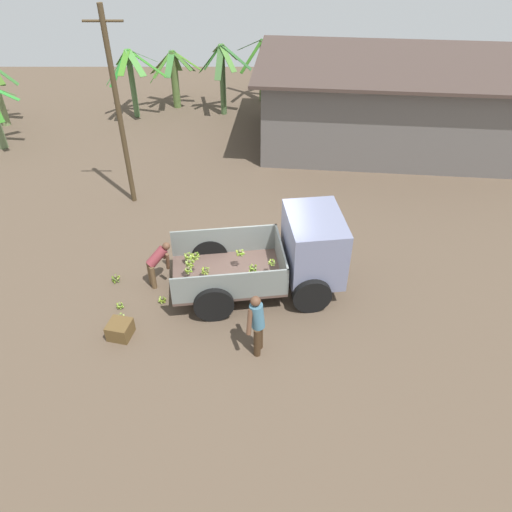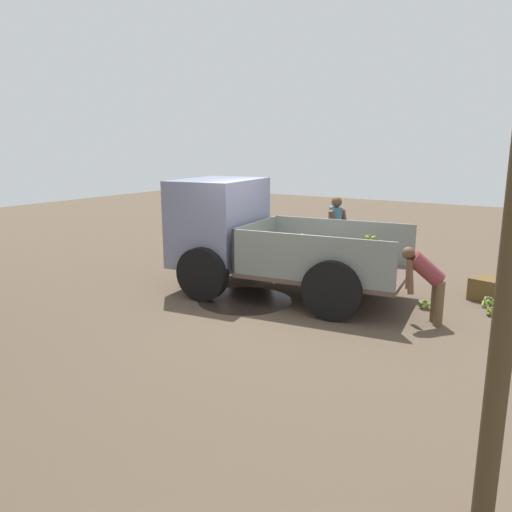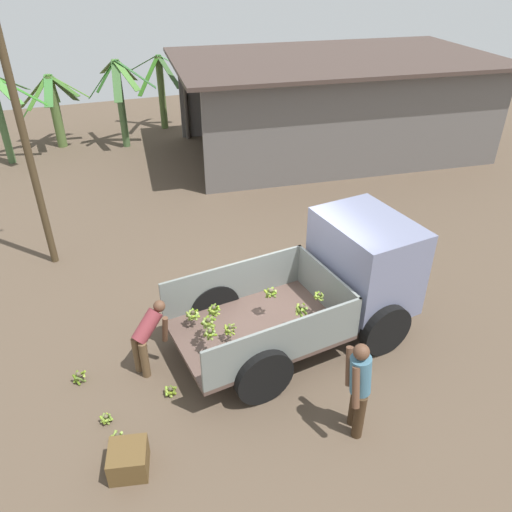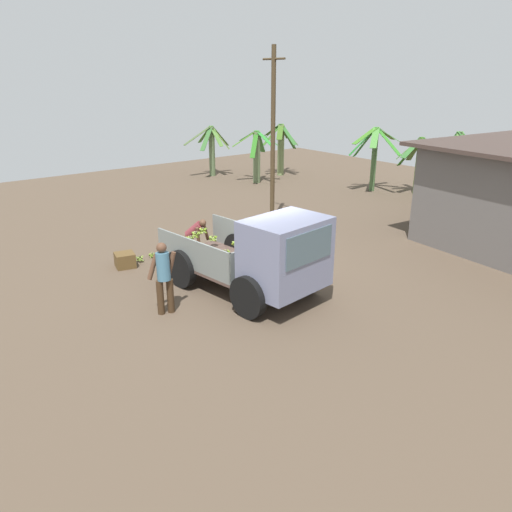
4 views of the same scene
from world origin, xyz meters
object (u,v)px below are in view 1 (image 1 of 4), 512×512
(person_bystander_near_shed, at_px, (300,143))
(person_foreground_visitor, at_px, (257,322))
(banana_bunch_on_ground_1, at_px, (116,278))
(banana_bunch_on_ground_2, at_px, (120,305))
(banana_bunch_on_ground_0, at_px, (162,300))
(banana_bunch_on_ground_3, at_px, (121,317))
(cargo_truck, at_px, (295,252))
(person_worker_loading, at_px, (157,262))
(utility_pole, at_px, (119,111))
(wooden_crate_0, at_px, (120,330))

(person_bystander_near_shed, bearing_deg, person_foreground_visitor, 107.49)
(person_bystander_near_shed, height_order, banana_bunch_on_ground_1, person_bystander_near_shed)
(banana_bunch_on_ground_1, height_order, banana_bunch_on_ground_2, banana_bunch_on_ground_1)
(banana_bunch_on_ground_0, relative_size, banana_bunch_on_ground_3, 0.90)
(banana_bunch_on_ground_0, distance_m, banana_bunch_on_ground_3, 1.14)
(cargo_truck, distance_m, person_worker_loading, 3.64)
(utility_pole, distance_m, banana_bunch_on_ground_1, 5.17)
(person_bystander_near_shed, distance_m, banana_bunch_on_ground_2, 9.26)
(person_worker_loading, height_order, wooden_crate_0, person_worker_loading)
(person_foreground_visitor, relative_size, banana_bunch_on_ground_1, 6.83)
(person_foreground_visitor, height_order, banana_bunch_on_ground_0, person_foreground_visitor)
(banana_bunch_on_ground_3, bearing_deg, cargo_truck, 17.03)
(cargo_truck, height_order, person_bystander_near_shed, cargo_truck)
(banana_bunch_on_ground_2, bearing_deg, wooden_crate_0, -76.81)
(utility_pole, bearing_deg, cargo_truck, -40.13)
(person_foreground_visitor, relative_size, person_worker_loading, 1.35)
(utility_pole, relative_size, person_foreground_visitor, 3.60)
(person_foreground_visitor, bearing_deg, banana_bunch_on_ground_3, -1.60)
(cargo_truck, xyz_separation_m, person_worker_loading, (-3.61, 0.08, -0.40))
(utility_pole, bearing_deg, banana_bunch_on_ground_1, -85.75)
(person_foreground_visitor, xyz_separation_m, wooden_crate_0, (-3.29, 0.47, -0.73))
(wooden_crate_0, bearing_deg, banana_bunch_on_ground_0, 54.75)
(person_worker_loading, bearing_deg, banana_bunch_on_ground_0, -106.33)
(cargo_truck, bearing_deg, person_bystander_near_shed, 77.79)
(person_worker_loading, xyz_separation_m, banana_bunch_on_ground_0, (0.17, -0.76, -0.65))
(utility_pole, bearing_deg, person_foreground_visitor, -57.98)
(person_foreground_visitor, height_order, wooden_crate_0, person_foreground_visitor)
(person_foreground_visitor, height_order, banana_bunch_on_ground_3, person_foreground_visitor)
(person_foreground_visitor, bearing_deg, utility_pole, -43.56)
(banana_bunch_on_ground_2, bearing_deg, banana_bunch_on_ground_1, 107.84)
(cargo_truck, xyz_separation_m, banana_bunch_on_ground_0, (-3.44, -0.67, -1.04))
(person_bystander_near_shed, bearing_deg, person_worker_loading, 85.25)
(utility_pole, bearing_deg, banana_bunch_on_ground_0, -71.33)
(wooden_crate_0, bearing_deg, person_worker_loading, 71.16)
(person_worker_loading, bearing_deg, banana_bunch_on_ground_1, 148.37)
(person_worker_loading, bearing_deg, cargo_truck, -30.20)
(person_foreground_visitor, relative_size, person_bystander_near_shed, 1.03)
(utility_pole, bearing_deg, banana_bunch_on_ground_3, -82.28)
(utility_pole, height_order, wooden_crate_0, utility_pole)
(person_worker_loading, bearing_deg, wooden_crate_0, -137.73)
(banana_bunch_on_ground_2, height_order, banana_bunch_on_ground_3, banana_bunch_on_ground_3)
(utility_pole, relative_size, wooden_crate_0, 11.54)
(utility_pole, distance_m, banana_bunch_on_ground_0, 6.10)
(utility_pole, xyz_separation_m, banana_bunch_on_ground_0, (1.69, -5.00, -3.05))
(person_worker_loading, bearing_deg, person_bystander_near_shed, 29.00)
(banana_bunch_on_ground_1, bearing_deg, person_foreground_visitor, -32.54)
(person_worker_loading, relative_size, wooden_crate_0, 2.37)
(utility_pole, height_order, person_foreground_visitor, utility_pole)
(person_foreground_visitor, distance_m, banana_bunch_on_ground_3, 3.62)
(cargo_truck, height_order, utility_pole, utility_pole)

